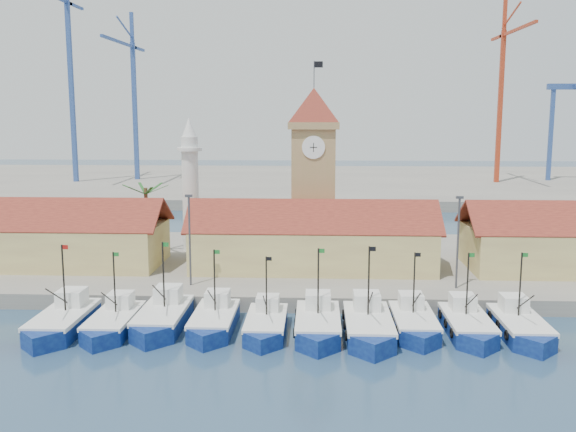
{
  "coord_description": "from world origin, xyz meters",
  "views": [
    {
      "loc": [
        0.4,
        -49.07,
        18.37
      ],
      "look_at": [
        -2.63,
        18.0,
        7.52
      ],
      "focal_mm": 40.0,
      "sensor_mm": 36.0,
      "label": 1
    }
  ],
  "objects_px": {
    "boat_0": "(62,323)",
    "clock_tower": "(313,168)",
    "minaret": "(190,184)",
    "boat_5": "(318,326)"
  },
  "relations": [
    {
      "from": "clock_tower",
      "to": "minaret",
      "type": "bearing_deg",
      "value": 172.39
    },
    {
      "from": "boat_0",
      "to": "clock_tower",
      "type": "bearing_deg",
      "value": 48.91
    },
    {
      "from": "boat_5",
      "to": "clock_tower",
      "type": "distance_m",
      "value": 26.28
    },
    {
      "from": "boat_0",
      "to": "boat_5",
      "type": "xyz_separation_m",
      "value": [
        21.6,
        0.32,
        -0.02
      ]
    },
    {
      "from": "clock_tower",
      "to": "minaret",
      "type": "distance_m",
      "value": 15.3
    },
    {
      "from": "boat_0",
      "to": "clock_tower",
      "type": "xyz_separation_m",
      "value": [
        21.02,
        24.1,
        11.15
      ]
    },
    {
      "from": "boat_5",
      "to": "minaret",
      "type": "height_order",
      "value": "minaret"
    },
    {
      "from": "boat_0",
      "to": "clock_tower",
      "type": "relative_size",
      "value": 0.45
    },
    {
      "from": "clock_tower",
      "to": "boat_0",
      "type": "bearing_deg",
      "value": -131.09
    },
    {
      "from": "clock_tower",
      "to": "minaret",
      "type": "relative_size",
      "value": 1.39
    }
  ]
}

